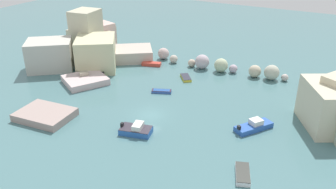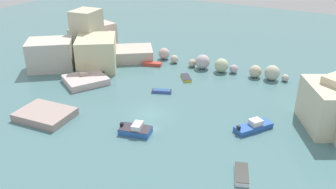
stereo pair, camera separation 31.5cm
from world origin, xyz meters
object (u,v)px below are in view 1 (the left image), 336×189
(moored_boat_0, at_px, (136,130))
(moored_boat_1, at_px, (186,78))
(moored_boat_6, at_px, (243,174))
(stone_dock, at_px, (45,115))
(moored_boat_5, at_px, (152,64))
(moored_boat_3, at_px, (162,91))
(moored_boat_2, at_px, (87,78))
(moored_boat_4, at_px, (254,126))

(moored_boat_0, height_order, moored_boat_1, moored_boat_0)
(moored_boat_0, height_order, moored_boat_6, moored_boat_0)
(stone_dock, relative_size, moored_boat_5, 1.93)
(stone_dock, distance_m, moored_boat_5, 24.73)
(stone_dock, xyz_separation_m, moored_boat_6, (28.09, 0.98, -0.25))
(moored_boat_1, bearing_deg, moored_boat_3, -46.49)
(moored_boat_1, height_order, moored_boat_3, moored_boat_1)
(moored_boat_1, bearing_deg, stone_dock, -65.17)
(stone_dock, distance_m, moored_boat_2, 13.56)
(moored_boat_0, distance_m, moored_boat_5, 24.47)
(moored_boat_0, relative_size, moored_boat_1, 1.32)
(moored_boat_2, distance_m, moored_boat_6, 33.87)
(stone_dock, bearing_deg, moored_boat_3, 56.07)
(moored_boat_2, relative_size, moored_boat_5, 1.42)
(moored_boat_4, height_order, moored_boat_6, moored_boat_4)
(moored_boat_0, bearing_deg, moored_boat_1, 82.89)
(moored_boat_0, bearing_deg, stone_dock, 177.65)
(moored_boat_3, bearing_deg, moored_boat_0, 82.42)
(moored_boat_5, bearing_deg, moored_boat_6, -60.39)
(moored_boat_1, relative_size, moored_boat_4, 0.62)
(moored_boat_0, bearing_deg, moored_boat_3, 90.92)
(stone_dock, bearing_deg, moored_boat_5, 84.32)
(moored_boat_3, distance_m, moored_boat_5, 12.27)
(moored_boat_5, bearing_deg, stone_dock, -113.41)
(stone_dock, xyz_separation_m, moored_boat_1, (11.10, 21.89, -0.29))
(stone_dock, xyz_separation_m, moored_boat_4, (26.38, 10.99, -0.04))
(moored_boat_2, height_order, moored_boat_4, moored_boat_2)
(moored_boat_2, xyz_separation_m, moored_boat_5, (5.99, 11.52, -0.20))
(moored_boat_3, height_order, moored_boat_5, moored_boat_5)
(moored_boat_1, distance_m, moored_boat_4, 18.78)
(stone_dock, bearing_deg, moored_boat_2, 105.14)
(stone_dock, distance_m, moored_boat_0, 13.61)
(stone_dock, distance_m, moored_boat_1, 24.55)
(moored_boat_2, height_order, moored_boat_3, moored_boat_2)
(moored_boat_4, distance_m, moored_boat_6, 10.16)
(moored_boat_0, relative_size, moored_boat_3, 1.33)
(moored_boat_2, relative_size, moored_boat_4, 1.01)
(moored_boat_3, bearing_deg, stone_dock, 33.78)
(moored_boat_3, bearing_deg, moored_boat_2, -14.23)
(moored_boat_4, bearing_deg, moored_boat_0, 156.03)
(moored_boat_0, height_order, moored_boat_4, moored_boat_0)
(moored_boat_3, relative_size, moored_boat_4, 0.62)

